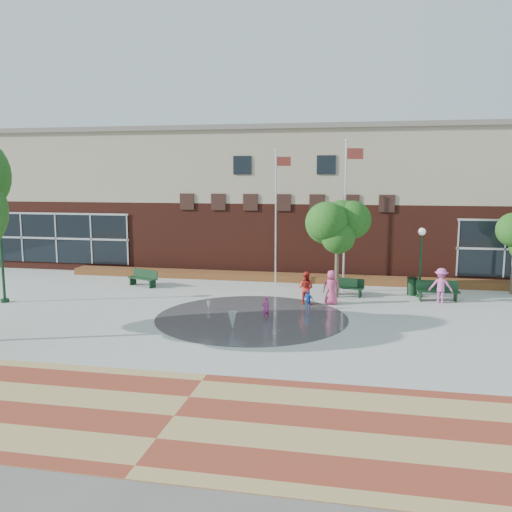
% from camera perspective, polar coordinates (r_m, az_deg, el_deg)
% --- Properties ---
extents(ground, '(120.00, 120.00, 0.00)m').
position_cam_1_polar(ground, '(21.04, -2.12, -8.60)').
color(ground, '#666056').
rests_on(ground, ground).
extents(plaza_concrete, '(46.00, 18.00, 0.01)m').
position_cam_1_polar(plaza_concrete, '(24.80, -0.00, -5.94)').
color(plaza_concrete, '#A8A8A0').
rests_on(plaza_concrete, ground).
extents(paver_band, '(46.00, 6.00, 0.01)m').
position_cam_1_polar(paver_band, '(14.75, -8.61, -16.35)').
color(paver_band, '#933824').
rests_on(paver_band, ground).
extents(splash_pad, '(8.40, 8.40, 0.01)m').
position_cam_1_polar(splash_pad, '(23.85, -0.47, -6.53)').
color(splash_pad, '#383A3D').
rests_on(splash_pad, ground).
extents(library_building, '(44.40, 10.40, 9.20)m').
position_cam_1_polar(library_building, '(37.37, 4.01, 6.08)').
color(library_building, '#4F1F15').
rests_on(library_building, ground).
extents(flower_bed, '(26.00, 1.20, 0.40)m').
position_cam_1_polar(flower_bed, '(32.11, 2.62, -2.64)').
color(flower_bed, '#AA1B19').
rests_on(flower_bed, ground).
extents(flagpole_left, '(0.86, 0.34, 7.62)m').
position_cam_1_polar(flagpole_left, '(30.30, 2.18, 4.80)').
color(flagpole_left, silver).
rests_on(flagpole_left, ground).
extents(flagpole_right, '(0.95, 0.39, 8.04)m').
position_cam_1_polar(flagpole_right, '(28.88, 9.44, 5.01)').
color(flagpole_right, silver).
rests_on(flagpole_right, ground).
extents(lamp_left, '(0.45, 0.45, 4.25)m').
position_cam_1_polar(lamp_left, '(28.98, -25.23, 0.64)').
color(lamp_left, '#13311B').
rests_on(lamp_left, ground).
extents(lamp_right, '(0.38, 0.38, 3.57)m').
position_cam_1_polar(lamp_right, '(28.66, 16.97, 0.16)').
color(lamp_right, '#13311B').
rests_on(lamp_right, ground).
extents(bench_left, '(1.92, 1.22, 0.94)m').
position_cam_1_polar(bench_left, '(31.09, -11.82, -2.61)').
color(bench_left, '#13311B').
rests_on(bench_left, ground).
extents(bench_mid, '(1.90, 0.96, 0.92)m').
position_cam_1_polar(bench_mid, '(28.41, 9.42, -3.60)').
color(bench_mid, '#13311B').
rests_on(bench_mid, ground).
extents(bench_right, '(2.05, 0.70, 1.02)m').
position_cam_1_polar(bench_right, '(28.35, 18.59, -3.89)').
color(bench_right, '#13311B').
rests_on(bench_right, ground).
extents(trash_can, '(0.57, 0.57, 0.94)m').
position_cam_1_polar(trash_can, '(29.31, 16.13, -3.09)').
color(trash_can, '#13311B').
rests_on(trash_can, ground).
extents(tree_mid, '(3.02, 3.02, 5.09)m').
position_cam_1_polar(tree_mid, '(27.48, 8.60, 3.21)').
color(tree_mid, '#493C2C').
rests_on(tree_mid, ground).
extents(water_jet_a, '(0.38, 0.38, 0.74)m').
position_cam_1_polar(water_jet_a, '(22.03, -2.49, -7.82)').
color(water_jet_a, white).
rests_on(water_jet_a, ground).
extents(water_jet_b, '(0.18, 0.18, 0.39)m').
position_cam_1_polar(water_jet_b, '(25.31, -5.02, -5.69)').
color(water_jet_b, white).
rests_on(water_jet_b, ground).
extents(child_splash, '(0.46, 0.44, 1.05)m').
position_cam_1_polar(child_splash, '(23.46, 1.04, -5.47)').
color(child_splash, '#C33980').
rests_on(child_splash, ground).
extents(adult_red, '(0.90, 0.77, 1.62)m').
position_cam_1_polar(adult_red, '(26.21, 5.26, -3.39)').
color(adult_red, red).
rests_on(adult_red, ground).
extents(adult_pink, '(0.82, 0.54, 1.68)m').
position_cam_1_polar(adult_pink, '(26.35, 7.94, -3.30)').
color(adult_pink, '#D84675').
rests_on(adult_pink, ground).
extents(child_blue, '(0.57, 0.34, 0.90)m').
position_cam_1_polar(child_blue, '(25.29, 5.52, -4.65)').
color(child_blue, blue).
rests_on(child_blue, ground).
extents(person_bench, '(1.18, 0.76, 1.72)m').
position_cam_1_polar(person_bench, '(27.93, 18.89, -2.97)').
color(person_bench, '#DB59AE').
rests_on(person_bench, ground).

